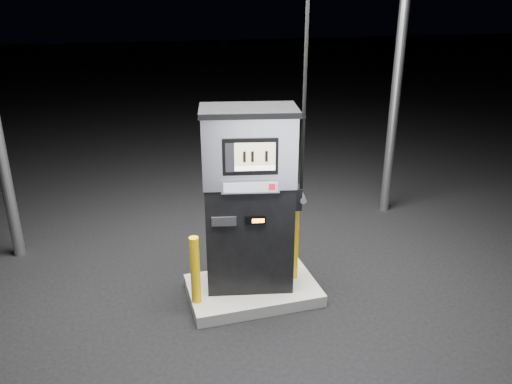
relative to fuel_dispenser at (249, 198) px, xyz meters
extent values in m
plane|color=black|center=(0.02, -0.08, -1.30)|extent=(80.00, 80.00, 0.00)
cube|color=slate|center=(0.02, -0.08, -1.23)|extent=(1.60, 1.00, 0.15)
cylinder|color=gray|center=(3.02, 1.92, 0.95)|extent=(0.16, 0.16, 4.50)
cube|color=black|center=(0.00, 0.00, -0.47)|extent=(1.14, 0.80, 1.36)
cube|color=silver|center=(0.00, 0.00, 0.62)|extent=(1.16, 0.83, 0.82)
cube|color=black|center=(0.00, 0.00, 1.06)|extent=(1.21, 0.88, 0.07)
cube|color=black|center=(-0.07, -0.30, 0.61)|extent=(0.60, 0.16, 0.41)
cube|color=tan|center=(-0.03, -0.33, 0.64)|extent=(0.44, 0.10, 0.26)
cube|color=white|center=(-0.03, -0.33, 0.49)|extent=(0.44, 0.10, 0.05)
cube|color=silver|center=(-0.07, -0.30, 0.26)|extent=(0.65, 0.17, 0.15)
cube|color=#979A9F|center=(-0.07, -0.32, 0.26)|extent=(0.59, 0.13, 0.11)
cube|color=#B40C1C|center=(0.16, -0.37, 0.26)|extent=(0.08, 0.02, 0.08)
cube|color=black|center=(-0.02, -0.31, -0.15)|extent=(0.24, 0.07, 0.10)
cube|color=orange|center=(0.01, -0.33, -0.15)|extent=(0.14, 0.03, 0.05)
cube|color=black|center=(-0.37, -0.24, -0.15)|extent=(0.28, 0.09, 0.11)
cube|color=black|center=(0.55, -0.11, -0.01)|extent=(0.15, 0.21, 0.27)
cylinder|color=gray|center=(0.62, -0.13, -0.01)|extent=(0.12, 0.25, 0.08)
cylinder|color=black|center=(0.59, -0.18, 1.81)|extent=(0.05, 0.05, 3.37)
cylinder|color=gold|center=(-0.72, -0.24, -0.73)|extent=(0.14, 0.14, 0.85)
cylinder|color=gold|center=(0.57, -0.02, -0.64)|extent=(0.16, 0.16, 1.02)
camera|label=1|loc=(-1.45, -5.30, 2.23)|focal=35.00mm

